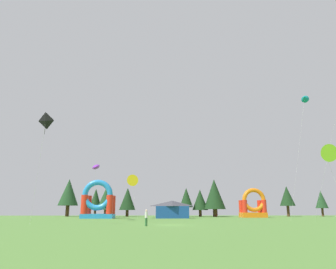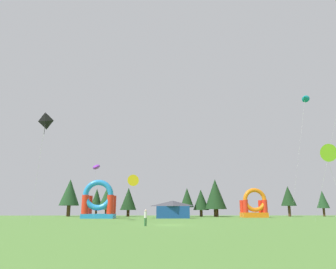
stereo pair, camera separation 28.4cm
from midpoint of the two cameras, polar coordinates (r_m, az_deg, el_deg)
name	(u,v)px [view 1 (the left image)]	position (r m, az deg, el deg)	size (l,w,h in m)	color
ground_plane	(171,225)	(35.38, 0.26, -16.05)	(120.00, 120.00, 0.00)	#548438
kite_lime_delta	(325,153)	(33.65, 26.31, -3.00)	(2.50, 1.78, 7.86)	#8CD826
kite_black_diamond	(45,122)	(38.23, -21.53, 2.14)	(2.32, 2.99, 11.99)	black
kite_yellow_delta	(132,181)	(62.97, -6.69, -8.31)	(2.64, 2.52, 8.28)	yellow
kite_teal_delta	(304,98)	(56.18, 23.30, 6.05)	(3.97, 2.96, 19.94)	#0C7F7A
kite_purple_parafoil	(96,167)	(51.59, -13.03, -5.73)	(2.08, 5.11, 8.95)	purple
person_near_camera	(146,216)	(33.23, -4.20, -14.50)	(0.39, 0.39, 1.64)	#33723F
inflatable_orange_dome	(253,207)	(72.41, 15.03, -12.55)	(5.25, 3.88, 6.19)	orange
inflatable_red_slide	(98,204)	(63.83, -12.66, -12.12)	(6.08, 4.65, 7.28)	#268CD8
festival_tent	(172,209)	(63.71, 0.61, -13.38)	(6.39, 3.56, 3.37)	#19478C
tree_row_0	(69,192)	(84.46, -17.60, -9.94)	(4.95, 4.95, 9.19)	#4C331E
tree_row_1	(96,198)	(80.08, -13.03, -11.12)	(2.79, 2.79, 6.68)	#4C331E
tree_row_2	(106,198)	(76.93, -11.21, -11.24)	(4.30, 4.30, 6.91)	#4C331E
tree_row_3	(128,199)	(80.55, -7.43, -11.47)	(4.01, 4.01, 6.97)	#4C331E
tree_row_4	(186,198)	(76.59, 3.20, -11.33)	(3.16, 3.16, 6.74)	#4C331E
tree_row_5	(200,200)	(78.45, 5.70, -11.67)	(3.80, 3.80, 6.44)	#4C331E
tree_row_6	(214,194)	(77.91, 8.26, -10.62)	(5.20, 5.20, 8.83)	#4C331E
tree_row_7	(216,198)	(81.75, 8.53, -11.35)	(3.33, 3.33, 6.50)	#4C331E
tree_row_8	(287,196)	(85.17, 20.60, -10.38)	(3.68, 3.68, 7.39)	#4C331E
tree_row_9	(321,200)	(89.80, 25.86, -10.53)	(3.02, 3.02, 6.34)	#4C331E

